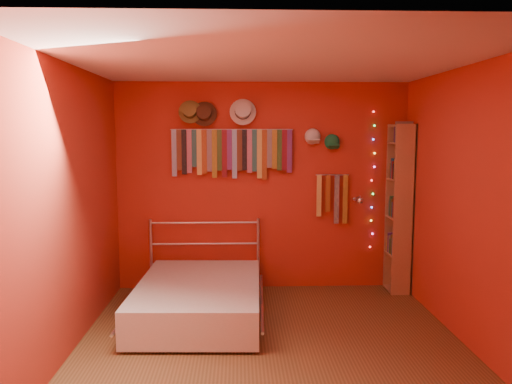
{
  "coord_description": "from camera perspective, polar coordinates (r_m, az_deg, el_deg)",
  "views": [
    {
      "loc": [
        -0.29,
        -4.25,
        1.91
      ],
      "look_at": [
        -0.11,
        0.9,
        1.29
      ],
      "focal_mm": 35.0,
      "sensor_mm": 36.0,
      "label": 1
    }
  ],
  "objects": [
    {
      "name": "back_wall",
      "position": [
        6.04,
        0.72,
        0.62
      ],
      "size": [
        3.5,
        0.02,
        2.5
      ],
      "primitive_type": "cube",
      "color": "#A4311A",
      "rests_on": "ground"
    },
    {
      "name": "cap_white",
      "position": [
        6.01,
        6.48,
        6.31
      ],
      "size": [
        0.18,
        0.23,
        0.18
      ],
      "color": "silver",
      "rests_on": "back_wall"
    },
    {
      "name": "fairy_lights",
      "position": [
        6.21,
        13.19,
        1.3
      ],
      "size": [
        0.05,
        0.02,
        1.67
      ],
      "color": "#FF3333",
      "rests_on": "back_wall"
    },
    {
      "name": "small_tie_rack",
      "position": [
        6.1,
        8.79,
        -0.42
      ],
      "size": [
        0.4,
        0.03,
        0.6
      ],
      "color": "silver",
      "rests_on": "back_wall"
    },
    {
      "name": "ground",
      "position": [
        4.67,
        1.78,
        -17.26
      ],
      "size": [
        3.5,
        3.5,
        0.0
      ],
      "primitive_type": "plane",
      "color": "brown",
      "rests_on": "ground"
    },
    {
      "name": "reading_lamp",
      "position": [
        5.97,
        11.72,
        -0.91
      ],
      "size": [
        0.08,
        0.33,
        0.1
      ],
      "color": "silver",
      "rests_on": "back_wall"
    },
    {
      "name": "ceiling",
      "position": [
        4.3,
        1.91,
        14.76
      ],
      "size": [
        3.5,
        3.5,
        0.02
      ],
      "primitive_type": "cube",
      "color": "white",
      "rests_on": "back_wall"
    },
    {
      "name": "bookshelf",
      "position": [
        6.17,
        16.4,
        -1.72
      ],
      "size": [
        0.25,
        0.34,
        2.0
      ],
      "color": "#9A6D45",
      "rests_on": "ground"
    },
    {
      "name": "right_wall",
      "position": [
        4.76,
        23.36,
        -1.65
      ],
      "size": [
        0.02,
        3.5,
        2.5
      ],
      "primitive_type": "cube",
      "color": "#A4311A",
      "rests_on": "ground"
    },
    {
      "name": "cap_green",
      "position": [
        6.05,
        8.67,
        5.68
      ],
      "size": [
        0.18,
        0.23,
        0.18
      ],
      "color": "#1A7640",
      "rests_on": "back_wall"
    },
    {
      "name": "left_wall",
      "position": [
        4.54,
        -20.77,
        -1.92
      ],
      "size": [
        0.02,
        3.5,
        2.5
      ],
      "primitive_type": "cube",
      "color": "#A4311A",
      "rests_on": "ground"
    },
    {
      "name": "tie_rack",
      "position": [
        5.94,
        -2.8,
        4.77
      ],
      "size": [
        1.45,
        0.03,
        0.6
      ],
      "color": "silver",
      "rests_on": "back_wall"
    },
    {
      "name": "fedora_brown",
      "position": [
        5.92,
        -5.96,
        8.96
      ],
      "size": [
        0.29,
        0.16,
        0.29
      ],
      "rotation": [
        1.36,
        0.0,
        0.0
      ],
      "color": "#422717",
      "rests_on": "back_wall"
    },
    {
      "name": "fedora_olive",
      "position": [
        5.94,
        -7.57,
        9.16
      ],
      "size": [
        0.27,
        0.15,
        0.27
      ],
      "rotation": [
        1.36,
        0.0,
        0.0
      ],
      "color": "olive",
      "rests_on": "back_wall"
    },
    {
      "name": "fedora_white",
      "position": [
        5.91,
        -1.51,
        9.23
      ],
      "size": [
        0.31,
        0.17,
        0.31
      ],
      "rotation": [
        1.36,
        0.0,
        0.0
      ],
      "color": "beige",
      "rests_on": "back_wall"
    },
    {
      "name": "bed",
      "position": [
        5.28,
        -6.51,
        -11.98
      ],
      "size": [
        1.39,
        1.84,
        0.88
      ],
      "rotation": [
        0.0,
        0.0,
        -0.04
      ],
      "color": "silver",
      "rests_on": "ground"
    }
  ]
}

